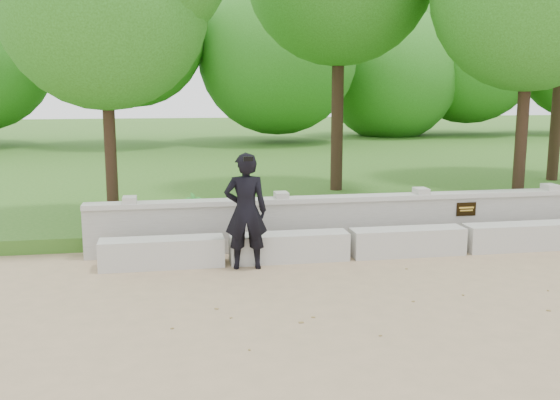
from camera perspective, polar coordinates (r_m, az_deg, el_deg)
The scene contains 7 objects.
ground at distance 9.42m, azimuth 21.57°, elevation -7.38°, with size 80.00×80.00×0.00m, color tan.
lawn at distance 22.29m, azimuth 2.47°, elevation 3.48°, with size 40.00×22.00×0.25m, color #2A5D17.
concrete_bench at distance 10.96m, azimuth 16.46°, elevation -3.44°, with size 11.90×0.45×0.45m.
parapet_wall at distance 11.52m, azimuth 14.97°, elevation -1.50°, with size 12.50×0.35×0.90m.
man_main at distance 9.45m, azimuth -3.15°, elevation -1.02°, with size 0.69×0.62×1.79m.
shrub_a at distance 11.12m, azimuth -7.78°, elevation -1.04°, with size 0.35×0.24×0.66m, color green.
shrub_b at distance 11.82m, azimuth 9.77°, elevation -0.72°, with size 0.30×0.24×0.55m, color green.
Camera 1 is at (-4.86, -7.60, 2.73)m, focal length 40.00 mm.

